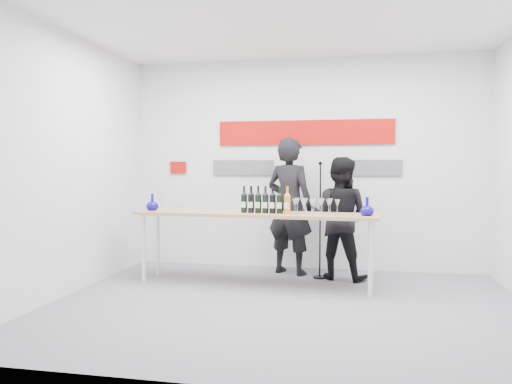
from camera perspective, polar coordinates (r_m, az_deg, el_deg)
ground at (r=5.40m, az=3.29°, el=-12.85°), size 5.00×5.00×0.00m
back_wall at (r=7.18m, az=5.58°, el=3.19°), size 5.00×0.04×3.00m
signage at (r=7.17m, az=5.12°, el=5.64°), size 3.38×0.02×0.79m
tasting_table at (r=6.14m, az=-0.18°, el=-2.99°), size 3.04×0.79×0.90m
wine_bottles at (r=6.03m, az=1.08°, el=-0.87°), size 0.62×0.11×0.33m
decanter_left at (r=6.57m, az=-11.76°, el=-1.12°), size 0.16×0.16×0.21m
decanter_right at (r=5.87m, az=12.58°, el=-1.62°), size 0.16×0.16×0.21m
glasses_left at (r=6.47m, az=-8.97°, el=-1.30°), size 0.27×0.24×0.18m
glasses_right at (r=5.96m, az=6.74°, el=-1.64°), size 0.56×0.26×0.18m
presenter_left at (r=6.80m, az=3.88°, el=-1.61°), size 0.79×0.66×1.86m
presenter_right at (r=6.59m, az=9.53°, el=-2.96°), size 0.91×0.79×1.59m
mic_stand at (r=6.62m, az=7.32°, el=-5.78°), size 0.18×0.18×1.53m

